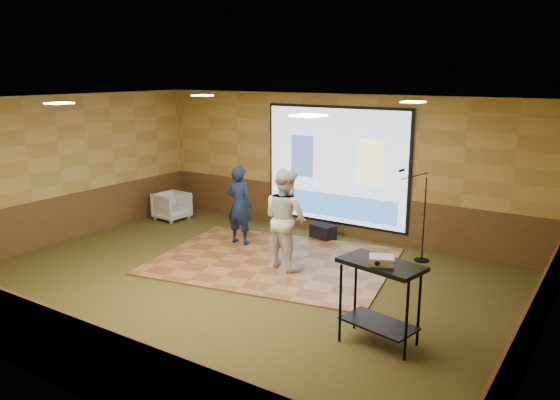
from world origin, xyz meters
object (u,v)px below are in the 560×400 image
Objects in this scene: av_table at (380,285)px; mic_stand at (420,235)px; dance_floor at (274,261)px; banquet_chair at (172,206)px; player_left at (240,205)px; projector at (382,260)px; player_right at (285,219)px; projector_screen at (335,167)px; duffel_bag at (323,232)px.

mic_stand reaches higher than av_table.
dance_floor is 5.89× the size of banquet_chair.
projector is (4.05, -2.41, 0.33)m from player_left.
player_right is at bearing 122.73° from projector.
projector is (2.79, -4.10, -0.31)m from projector_screen.
banquet_chair is at bearing -171.11° from duffel_bag.
duffel_bag is (1.24, 1.25, -0.68)m from player_left.
mic_stand reaches higher than duffel_bag.
dance_floor is at bearing -6.66° from player_right.
projector_screen is 2.63m from dance_floor.
banquet_chair is (-3.68, 1.15, 0.31)m from dance_floor.
player_left is 3.25× the size of duffel_bag.
player_right is (0.24, -2.34, -0.56)m from projector_screen.
projector is at bearing -55.80° from projector_screen.
av_table is at bearing -52.22° from duffel_bag.
projector_screen reaches higher than duffel_bag.
player_left is 4.66m from av_table.
mic_stand is 3.47× the size of duffel_bag.
player_right reaches higher than banquet_chair.
player_right is at bearing -81.87° from duffel_bag.
player_right reaches higher than mic_stand.
projector_screen is 1.87× the size of player_right.
mic_stand is (2.23, 1.55, 0.48)m from dance_floor.
projector is at bearing -33.54° from dance_floor.
player_left is at bearing -126.68° from projector_screen.
banquet_chair is 1.46× the size of duffel_bag.
projector reaches higher than dance_floor.
player_left is at bearing 126.78° from projector.
projector_screen is 2.42m from mic_stand.
dance_floor is at bearing -92.71° from duffel_bag.
projector_screen is 0.79× the size of dance_floor.
projector_screen is 1.94× the size of mic_stand.
projector is 4.72m from duffel_bag.
projector_screen is 4.09m from banquet_chair.
dance_floor is 3.51m from av_table.
dance_floor is 3.66m from projector.
projector is 0.18× the size of mic_stand.
mic_stand reaches higher than projector.
dance_floor is 13.96× the size of projector.
dance_floor is 8.60× the size of duffel_bag.
projector reaches higher than duffel_bag.
banquet_chair is (-2.53, 0.66, -0.50)m from player_left.
player_right reaches higher than player_left.
banquet_chair reaches higher than duffel_bag.
player_right is 1.04× the size of mic_stand.
player_left is at bearing 149.75° from av_table.
av_table is 0.65× the size of mic_stand.
duffel_bag is at bearing 127.78° from av_table.
mic_stand reaches higher than banquet_chair.
player_right is (1.51, -0.64, 0.09)m from player_left.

